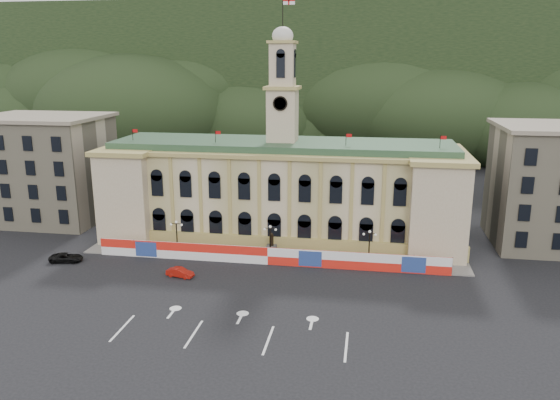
% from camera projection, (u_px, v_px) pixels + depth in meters
% --- Properties ---
extents(ground, '(260.00, 260.00, 0.00)m').
position_uv_depth(ground, '(244.00, 312.00, 62.53)').
color(ground, black).
rests_on(ground, ground).
extents(lane_markings, '(26.00, 10.00, 0.02)m').
position_uv_depth(lane_markings, '(233.00, 332.00, 57.76)').
color(lane_markings, white).
rests_on(lane_markings, ground).
extents(hill_ridge, '(230.00, 80.00, 64.00)m').
position_uv_depth(hill_ridge, '(329.00, 86.00, 174.11)').
color(hill_ridge, black).
rests_on(hill_ridge, ground).
extents(city_hall, '(56.20, 17.60, 37.10)m').
position_uv_depth(city_hall, '(282.00, 190.00, 86.94)').
color(city_hall, beige).
rests_on(city_hall, ground).
extents(side_building_left, '(21.00, 17.00, 18.60)m').
position_uv_depth(side_building_left, '(46.00, 168.00, 96.52)').
color(side_building_left, tan).
rests_on(side_building_left, ground).
extents(hoarding_fence, '(50.00, 0.44, 2.50)m').
position_uv_depth(hoarding_fence, '(268.00, 256.00, 76.59)').
color(hoarding_fence, red).
rests_on(hoarding_fence, ground).
extents(pavement, '(56.00, 5.50, 0.16)m').
position_uv_depth(pavement, '(271.00, 257.00, 79.46)').
color(pavement, slate).
rests_on(pavement, ground).
extents(statue, '(1.40, 1.40, 3.72)m').
position_uv_depth(statue, '(272.00, 249.00, 79.42)').
color(statue, '#595651').
rests_on(statue, ground).
extents(lamp_left, '(1.96, 0.44, 5.15)m').
position_uv_depth(lamp_left, '(177.00, 234.00, 80.21)').
color(lamp_left, black).
rests_on(lamp_left, ground).
extents(lamp_center, '(1.96, 0.44, 5.15)m').
position_uv_depth(lamp_center, '(270.00, 239.00, 77.99)').
color(lamp_center, black).
rests_on(lamp_center, ground).
extents(lamp_right, '(1.96, 0.44, 5.15)m').
position_uv_depth(lamp_right, '(369.00, 244.00, 75.78)').
color(lamp_right, black).
rests_on(lamp_right, ground).
extents(red_sedan, '(2.70, 4.21, 1.23)m').
position_uv_depth(red_sedan, '(180.00, 273.00, 72.32)').
color(red_sedan, '#A3140B').
rests_on(red_sedan, ground).
extents(black_suv, '(3.64, 5.29, 1.27)m').
position_uv_depth(black_suv, '(66.00, 258.00, 77.68)').
color(black_suv, black).
rests_on(black_suv, ground).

